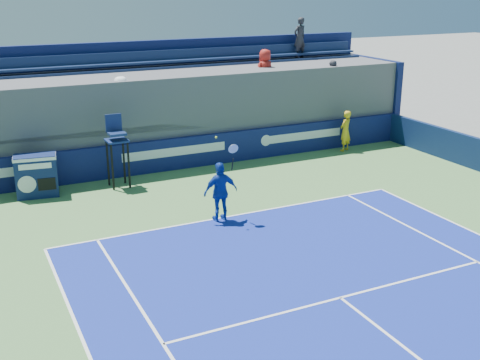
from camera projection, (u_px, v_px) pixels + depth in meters
name	position (u px, v px, depth m)	size (l,w,h in m)	color
ball_person	(345.00, 131.00, 24.66)	(0.61, 0.40, 1.68)	gold
back_hoarding	(174.00, 154.00, 22.25)	(20.40, 0.21, 1.20)	#0D154B
match_clock	(36.00, 175.00, 19.41)	(1.41, 0.91, 1.40)	#0E1B48
umpire_chair	(117.00, 143.00, 20.11)	(0.71, 0.71, 2.48)	black
tennis_player	(221.00, 192.00, 17.36)	(1.04, 0.44, 2.57)	#13359C
stadium_seating	(156.00, 111.00, 23.61)	(21.00, 4.05, 5.19)	#4D4D51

